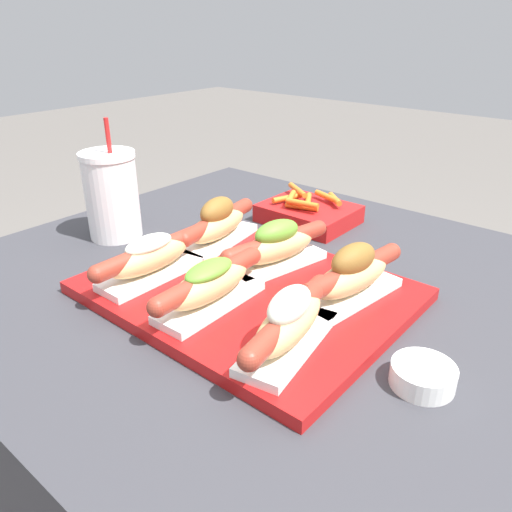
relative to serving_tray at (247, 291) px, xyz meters
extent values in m
cube|color=#333338|center=(0.04, 0.06, -0.37)|extent=(1.08, 0.86, 0.73)
cube|color=#B71414|center=(0.00, 0.00, 0.00)|extent=(0.44, 0.34, 0.02)
cube|color=white|center=(-0.13, -0.07, 0.02)|extent=(0.06, 0.17, 0.01)
ellipsoid|color=tan|center=(-0.13, -0.07, 0.04)|extent=(0.05, 0.15, 0.04)
cylinder|color=maroon|center=(-0.13, -0.07, 0.05)|extent=(0.03, 0.18, 0.03)
sphere|color=maroon|center=(-0.13, -0.16, 0.05)|extent=(0.03, 0.03, 0.03)
sphere|color=maroon|center=(-0.13, 0.02, 0.05)|extent=(0.03, 0.03, 0.03)
ellipsoid|color=silver|center=(-0.13, -0.07, 0.06)|extent=(0.04, 0.08, 0.02)
cube|color=white|center=(0.00, -0.08, 0.02)|extent=(0.06, 0.17, 0.01)
ellipsoid|color=tan|center=(0.00, -0.08, 0.04)|extent=(0.05, 0.15, 0.04)
cylinder|color=maroon|center=(0.00, -0.08, 0.05)|extent=(0.03, 0.18, 0.03)
sphere|color=maroon|center=(0.00, -0.17, 0.05)|extent=(0.03, 0.03, 0.03)
sphere|color=maroon|center=(0.00, 0.01, 0.05)|extent=(0.03, 0.03, 0.03)
ellipsoid|color=#5B992D|center=(0.00, -0.08, 0.06)|extent=(0.04, 0.08, 0.02)
cube|color=white|center=(0.14, -0.08, 0.02)|extent=(0.09, 0.17, 0.01)
ellipsoid|color=tan|center=(0.14, -0.08, 0.04)|extent=(0.07, 0.15, 0.04)
cylinder|color=maroon|center=(0.14, -0.08, 0.05)|extent=(0.06, 0.18, 0.03)
sphere|color=maroon|center=(0.15, -0.17, 0.05)|extent=(0.03, 0.03, 0.03)
sphere|color=maroon|center=(0.12, 0.01, 0.05)|extent=(0.03, 0.03, 0.03)
ellipsoid|color=silver|center=(0.14, -0.08, 0.07)|extent=(0.05, 0.09, 0.04)
cube|color=white|center=(-0.14, 0.08, 0.02)|extent=(0.09, 0.17, 0.01)
ellipsoid|color=tan|center=(-0.14, 0.08, 0.04)|extent=(0.07, 0.15, 0.04)
cylinder|color=maroon|center=(-0.14, 0.08, 0.05)|extent=(0.06, 0.18, 0.03)
sphere|color=maroon|center=(-0.12, -0.01, 0.05)|extent=(0.03, 0.03, 0.03)
sphere|color=maroon|center=(-0.15, 0.17, 0.05)|extent=(0.03, 0.03, 0.03)
ellipsoid|color=brown|center=(-0.14, 0.08, 0.07)|extent=(0.05, 0.09, 0.04)
cube|color=white|center=(-0.01, 0.08, 0.02)|extent=(0.09, 0.17, 0.01)
ellipsoid|color=tan|center=(-0.01, 0.08, 0.04)|extent=(0.08, 0.15, 0.04)
cylinder|color=maroon|center=(-0.01, 0.08, 0.05)|extent=(0.06, 0.18, 0.03)
sphere|color=maroon|center=(-0.02, -0.01, 0.05)|extent=(0.03, 0.03, 0.03)
sphere|color=maroon|center=(0.01, 0.17, 0.05)|extent=(0.03, 0.03, 0.03)
ellipsoid|color=#5B992D|center=(-0.01, 0.08, 0.07)|extent=(0.06, 0.09, 0.04)
cube|color=white|center=(0.13, 0.07, 0.02)|extent=(0.08, 0.17, 0.01)
ellipsoid|color=tan|center=(0.13, 0.07, 0.04)|extent=(0.07, 0.15, 0.04)
cylinder|color=maroon|center=(0.13, 0.07, 0.05)|extent=(0.05, 0.18, 0.03)
sphere|color=maroon|center=(0.12, -0.02, 0.05)|extent=(0.03, 0.03, 0.03)
sphere|color=maroon|center=(0.15, 0.16, 0.05)|extent=(0.03, 0.03, 0.03)
ellipsoid|color=brown|center=(0.13, 0.07, 0.07)|extent=(0.05, 0.08, 0.04)
cylinder|color=white|center=(0.28, -0.02, 0.00)|extent=(0.07, 0.07, 0.03)
cylinder|color=beige|center=(0.28, -0.02, 0.01)|extent=(0.06, 0.06, 0.01)
cylinder|color=white|center=(-0.34, 0.01, 0.07)|extent=(0.09, 0.09, 0.15)
cylinder|color=white|center=(-0.34, 0.01, 0.15)|extent=(0.10, 0.10, 0.01)
cylinder|color=red|center=(-0.32, 0.01, 0.18)|extent=(0.01, 0.01, 0.06)
cube|color=#B21919|center=(-0.10, 0.30, 0.01)|extent=(0.17, 0.14, 0.03)
cylinder|color=orange|center=(-0.13, 0.28, 0.04)|extent=(0.03, 0.06, 0.01)
cylinder|color=orange|center=(-0.09, 0.26, 0.04)|extent=(0.07, 0.02, 0.01)
cylinder|color=orange|center=(-0.06, 0.34, 0.04)|extent=(0.05, 0.05, 0.01)
cylinder|color=orange|center=(-0.14, 0.32, 0.04)|extent=(0.07, 0.05, 0.01)
cylinder|color=orange|center=(-0.14, 0.29, 0.03)|extent=(0.03, 0.07, 0.01)
cylinder|color=orange|center=(-0.11, 0.31, 0.03)|extent=(0.04, 0.06, 0.01)
cylinder|color=orange|center=(-0.10, 0.27, 0.03)|extent=(0.07, 0.03, 0.01)
cylinder|color=orange|center=(-0.08, 0.34, 0.04)|extent=(0.07, 0.03, 0.01)
camera|label=1|loc=(0.42, -0.48, 0.36)|focal=35.00mm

